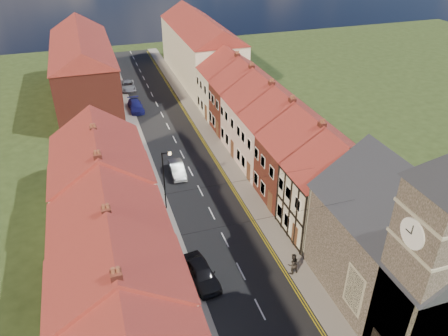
{
  "coord_description": "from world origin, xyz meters",
  "views": [
    {
      "loc": [
        -9.13,
        -13.71,
        24.63
      ],
      "look_at": [
        1.86,
        19.97,
        3.5
      ],
      "focal_mm": 35.0,
      "sensor_mm": 36.0,
      "label": 1
    }
  ],
  "objects_px": {
    "church": "(412,243)",
    "lamppost": "(165,177)",
    "pedestrian_right": "(293,264)",
    "car_mid": "(177,169)",
    "car_far": "(136,106)",
    "car_near": "(201,273)",
    "car_distant": "(128,86)"
  },
  "relations": [
    {
      "from": "church",
      "to": "car_distant",
      "type": "height_order",
      "value": "church"
    },
    {
      "from": "car_mid",
      "to": "pedestrian_right",
      "type": "relative_size",
      "value": 2.16
    },
    {
      "from": "car_mid",
      "to": "car_far",
      "type": "distance_m",
      "value": 18.85
    },
    {
      "from": "car_near",
      "to": "car_mid",
      "type": "bearing_deg",
      "value": 76.34
    },
    {
      "from": "car_far",
      "to": "pedestrian_right",
      "type": "bearing_deg",
      "value": -80.45
    },
    {
      "from": "car_distant",
      "to": "lamppost",
      "type": "bearing_deg",
      "value": -89.12
    },
    {
      "from": "car_mid",
      "to": "car_distant",
      "type": "height_order",
      "value": "car_distant"
    },
    {
      "from": "car_distant",
      "to": "car_mid",
      "type": "bearing_deg",
      "value": -84.5
    },
    {
      "from": "church",
      "to": "lamppost",
      "type": "relative_size",
      "value": 2.53
    },
    {
      "from": "car_mid",
      "to": "car_distant",
      "type": "distance_m",
      "value": 27.35
    },
    {
      "from": "church",
      "to": "lamppost",
      "type": "height_order",
      "value": "church"
    },
    {
      "from": "church",
      "to": "pedestrian_right",
      "type": "bearing_deg",
      "value": 137.53
    },
    {
      "from": "car_near",
      "to": "car_far",
      "type": "relative_size",
      "value": 0.98
    },
    {
      "from": "church",
      "to": "car_near",
      "type": "xyz_separation_m",
      "value": [
        -12.56,
        6.69,
        -5.1
      ]
    },
    {
      "from": "car_near",
      "to": "car_distant",
      "type": "bearing_deg",
      "value": 82.49
    },
    {
      "from": "car_near",
      "to": "pedestrian_right",
      "type": "xyz_separation_m",
      "value": [
        6.9,
        -1.51,
        0.26
      ]
    },
    {
      "from": "lamppost",
      "to": "car_mid",
      "type": "height_order",
      "value": "lamppost"
    },
    {
      "from": "lamppost",
      "to": "car_distant",
      "type": "bearing_deg",
      "value": 88.94
    },
    {
      "from": "car_mid",
      "to": "car_far",
      "type": "relative_size",
      "value": 0.86
    },
    {
      "from": "lamppost",
      "to": "car_distant",
      "type": "distance_m",
      "value": 33.23
    },
    {
      "from": "car_distant",
      "to": "car_far",
      "type": "bearing_deg",
      "value": -88.07
    },
    {
      "from": "lamppost",
      "to": "pedestrian_right",
      "type": "height_order",
      "value": "lamppost"
    },
    {
      "from": "car_mid",
      "to": "car_far",
      "type": "xyz_separation_m",
      "value": [
        -1.7,
        18.77,
        0.02
      ]
    },
    {
      "from": "car_near",
      "to": "car_mid",
      "type": "xyz_separation_m",
      "value": [
        1.7,
        15.79,
        -0.12
      ]
    },
    {
      "from": "church",
      "to": "lamppost",
      "type": "distance_m",
      "value": 21.38
    },
    {
      "from": "car_near",
      "to": "car_distant",
      "type": "distance_m",
      "value": 43.08
    },
    {
      "from": "pedestrian_right",
      "to": "lamppost",
      "type": "bearing_deg",
      "value": -65.84
    },
    {
      "from": "car_far",
      "to": "car_mid",
      "type": "bearing_deg",
      "value": -86.11
    },
    {
      "from": "lamppost",
      "to": "pedestrian_right",
      "type": "relative_size",
      "value": 3.26
    },
    {
      "from": "church",
      "to": "car_distant",
      "type": "relative_size",
      "value": 3.18
    },
    {
      "from": "lamppost",
      "to": "car_far",
      "type": "xyz_separation_m",
      "value": [
        0.61,
        24.58,
        -2.87
      ]
    },
    {
      "from": "lamppost",
      "to": "car_near",
      "type": "bearing_deg",
      "value": -86.49
    }
  ]
}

